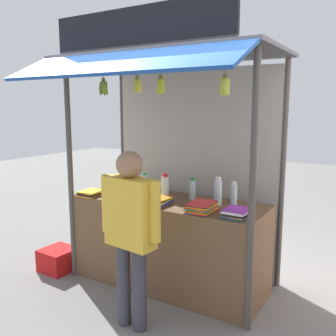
{
  "coord_description": "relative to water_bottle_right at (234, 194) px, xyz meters",
  "views": [
    {
      "loc": [
        2.03,
        -3.33,
        1.96
      ],
      "look_at": [
        0.0,
        0.0,
        1.31
      ],
      "focal_mm": 39.79,
      "sensor_mm": 36.0,
      "label": 1
    }
  ],
  "objects": [
    {
      "name": "water_bottle_mid_left",
      "position": [
        -0.47,
        -0.01,
        -0.0
      ],
      "size": [
        0.07,
        0.07,
        0.24
      ],
      "color": "silver",
      "rests_on": "stall_counter"
    },
    {
      "name": "water_bottle_rear_center",
      "position": [
        -0.14,
        -0.09,
        0.02
      ],
      "size": [
        0.08,
        0.08,
        0.29
      ],
      "color": "silver",
      "rests_on": "stall_counter"
    },
    {
      "name": "banana_bunch_inner_left",
      "position": [
        -0.71,
        -0.66,
        1.08
      ],
      "size": [
        0.09,
        0.09,
        0.27
      ],
      "color": "#332D23"
    },
    {
      "name": "banana_bunch_rightmost",
      "position": [
        0.15,
        -0.66,
        1.05
      ],
      "size": [
        0.1,
        0.1,
        0.3
      ],
      "color": "#332D23"
    },
    {
      "name": "stall_counter",
      "position": [
        -0.68,
        -0.18,
        -0.59
      ],
      "size": [
        2.11,
        0.77,
        0.96
      ],
      "primitive_type": "cube",
      "color": "brown",
      "rests_on": "ground"
    },
    {
      "name": "vendor_person",
      "position": [
        -0.52,
        -1.06,
        -0.12
      ],
      "size": [
        0.6,
        0.24,
        1.59
      ],
      "rotation": [
        0.0,
        0.0,
        3.02
      ],
      "color": "#383842",
      "rests_on": "ground"
    },
    {
      "name": "stall_structure",
      "position": [
        -0.68,
        -0.0,
        0.66
      ],
      "size": [
        2.31,
        1.7,
        2.83
      ],
      "color": "#4C4742",
      "rests_on": "ground"
    },
    {
      "name": "banana_bunch_inner_right",
      "position": [
        -1.12,
        -0.66,
        1.06
      ],
      "size": [
        0.1,
        0.1,
        0.28
      ],
      "color": "#332D23"
    },
    {
      "name": "magazine_stack_center",
      "position": [
        -0.17,
        -0.4,
        -0.07
      ],
      "size": [
        0.26,
        0.32,
        0.09
      ],
      "color": "blue",
      "rests_on": "stall_counter"
    },
    {
      "name": "magazine_stack_back_left",
      "position": [
        -0.68,
        -0.39,
        -0.08
      ],
      "size": [
        0.25,
        0.31,
        0.07
      ],
      "color": "green",
      "rests_on": "stall_counter"
    },
    {
      "name": "magazine_stack_mid_right",
      "position": [
        0.19,
        -0.4,
        -0.07
      ],
      "size": [
        0.25,
        0.26,
        0.08
      ],
      "color": "green",
      "rests_on": "stall_counter"
    },
    {
      "name": "water_bottle_right",
      "position": [
        0.0,
        0.0,
        0.0
      ],
      "size": [
        0.07,
        0.07,
        0.25
      ],
      "color": "silver",
      "rests_on": "stall_counter"
    },
    {
      "name": "ground_plane",
      "position": [
        -0.68,
        -0.18,
        -1.08
      ],
      "size": [
        20.0,
        20.0,
        0.0
      ],
      "primitive_type": "plane",
      "color": "slate"
    },
    {
      "name": "water_bottle_back_right",
      "position": [
        -1.12,
        0.01,
        -0.01
      ],
      "size": [
        0.06,
        0.06,
        0.23
      ],
      "color": "silver",
      "rests_on": "stall_counter"
    },
    {
      "name": "water_bottle_front_right",
      "position": [
        -0.72,
        -0.18,
        0.02
      ],
      "size": [
        0.08,
        0.08,
        0.29
      ],
      "color": "silver",
      "rests_on": "stall_counter"
    },
    {
      "name": "magazine_stack_far_left",
      "position": [
        -1.54,
        -0.45,
        -0.09
      ],
      "size": [
        0.25,
        0.28,
        0.05
      ],
      "color": "orange",
      "rests_on": "stall_counter"
    },
    {
      "name": "plastic_crate",
      "position": [
        -1.99,
        -0.57,
        -0.94
      ],
      "size": [
        0.39,
        0.39,
        0.26
      ],
      "primitive_type": "cube",
      "rotation": [
        0.0,
        0.0,
        -0.04
      ],
      "color": "red",
      "rests_on": "ground"
    },
    {
      "name": "banana_bunch_leftmost",
      "position": [
        -0.46,
        -0.66,
        1.06
      ],
      "size": [
        0.09,
        0.09,
        0.28
      ],
      "color": "#332D23"
    }
  ]
}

